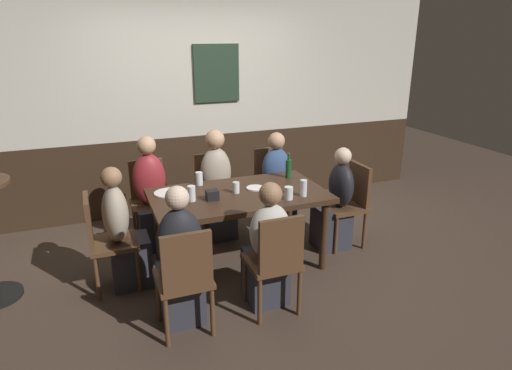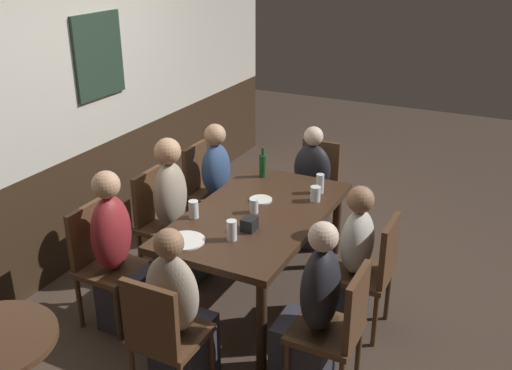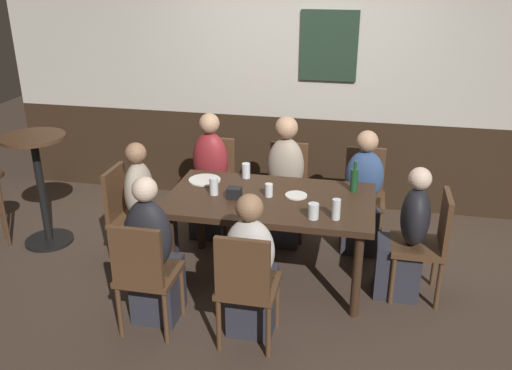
{
  "view_description": "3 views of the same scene",
  "coord_description": "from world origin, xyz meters",
  "px_view_note": "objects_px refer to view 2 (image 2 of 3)",
  "views": [
    {
      "loc": [
        -1.25,
        -3.69,
        2.17
      ],
      "look_at": [
        0.14,
        -0.1,
        0.84
      ],
      "focal_mm": 31.07,
      "sensor_mm": 36.0,
      "label": 1
    },
    {
      "loc": [
        -3.46,
        -1.7,
        2.6
      ],
      "look_at": [
        0.01,
        0.01,
        0.95
      ],
      "focal_mm": 40.96,
      "sensor_mm": 36.0,
      "label": 2
    },
    {
      "loc": [
        0.7,
        -3.88,
        2.48
      ],
      "look_at": [
        -0.1,
        -0.09,
        0.87
      ],
      "focal_mm": 38.26,
      "sensor_mm": 36.0,
      "label": 3
    }
  ],
  "objects_px": {
    "dining_table": "(257,222)",
    "chair_right_far": "(206,187)",
    "person_mid_far": "(177,221)",
    "beer_glass_tall": "(194,210)",
    "beer_bottle_green": "(263,165)",
    "plate_white_large": "(185,241)",
    "beer_glass_half": "(254,207)",
    "plate_white_small": "(261,200)",
    "chair_head_east": "(316,184)",
    "person_right_far": "(221,193)",
    "chair_mid_far": "(160,218)",
    "person_left_near": "(312,321)",
    "chair_left_far": "(102,259)",
    "person_mid_near": "(348,268)",
    "chair_head_west": "(163,334)",
    "chair_mid_near": "(372,269)",
    "pint_glass_stout": "(315,195)",
    "person_left_far": "(120,263)",
    "pint_glass_amber": "(232,232)",
    "person_head_west": "(179,323)",
    "person_head_east": "(309,195)",
    "chair_left_near": "(338,326)",
    "condiment_caddy": "(249,224)",
    "pint_glass_pale": "(320,185)"
  },
  "relations": [
    {
      "from": "chair_head_east",
      "to": "person_right_far",
      "type": "height_order",
      "value": "person_right_far"
    },
    {
      "from": "chair_mid_far",
      "to": "person_head_east",
      "type": "height_order",
      "value": "person_head_east"
    },
    {
      "from": "dining_table",
      "to": "chair_right_far",
      "type": "xyz_separation_m",
      "value": [
        0.72,
        0.88,
        -0.16
      ]
    },
    {
      "from": "person_left_far",
      "to": "plate_white_large",
      "type": "xyz_separation_m",
      "value": [
        0.1,
        -0.49,
        0.25
      ]
    },
    {
      "from": "beer_glass_half",
      "to": "condiment_caddy",
      "type": "height_order",
      "value": "beer_glass_half"
    },
    {
      "from": "chair_right_far",
      "to": "person_mid_far",
      "type": "height_order",
      "value": "person_mid_far"
    },
    {
      "from": "dining_table",
      "to": "person_mid_far",
      "type": "height_order",
      "value": "person_mid_far"
    },
    {
      "from": "dining_table",
      "to": "person_right_far",
      "type": "relative_size",
      "value": 1.47
    },
    {
      "from": "beer_glass_half",
      "to": "person_left_near",
      "type": "bearing_deg",
      "value": -133.64
    },
    {
      "from": "chair_right_far",
      "to": "person_left_far",
      "type": "height_order",
      "value": "person_left_far"
    },
    {
      "from": "person_head_east",
      "to": "beer_bottle_green",
      "type": "xyz_separation_m",
      "value": [
        -0.43,
        0.26,
        0.4
      ]
    },
    {
      "from": "dining_table",
      "to": "chair_head_east",
      "type": "bearing_deg",
      "value": 0.0
    },
    {
      "from": "chair_head_west",
      "to": "chair_left_far",
      "type": "height_order",
      "value": "same"
    },
    {
      "from": "chair_head_east",
      "to": "pint_glass_stout",
      "type": "bearing_deg",
      "value": -160.17
    },
    {
      "from": "person_left_near",
      "to": "beer_glass_tall",
      "type": "bearing_deg",
      "value": 68.15
    },
    {
      "from": "chair_right_far",
      "to": "chair_mid_far",
      "type": "distance_m",
      "value": 0.72
    },
    {
      "from": "chair_mid_near",
      "to": "chair_left_far",
      "type": "xyz_separation_m",
      "value": [
        -0.72,
        1.76,
        0.0
      ]
    },
    {
      "from": "person_mid_far",
      "to": "beer_bottle_green",
      "type": "distance_m",
      "value": 0.85
    },
    {
      "from": "chair_right_far",
      "to": "chair_head_west",
      "type": "distance_m",
      "value": 2.14
    },
    {
      "from": "beer_glass_half",
      "to": "plate_white_small",
      "type": "distance_m",
      "value": 0.22
    },
    {
      "from": "person_left_far",
      "to": "condiment_caddy",
      "type": "height_order",
      "value": "person_left_far"
    },
    {
      "from": "chair_left_far",
      "to": "person_mid_near",
      "type": "height_order",
      "value": "person_mid_near"
    },
    {
      "from": "pint_glass_amber",
      "to": "plate_white_small",
      "type": "height_order",
      "value": "pint_glass_amber"
    },
    {
      "from": "chair_left_far",
      "to": "beer_bottle_green",
      "type": "distance_m",
      "value": 1.53
    },
    {
      "from": "beer_bottle_green",
      "to": "chair_mid_far",
      "type": "bearing_deg",
      "value": 135.83
    },
    {
      "from": "person_mid_far",
      "to": "person_left_near",
      "type": "xyz_separation_m",
      "value": [
        -0.72,
        -1.43,
        -0.03
      ]
    },
    {
      "from": "person_right_far",
      "to": "chair_left_near",
      "type": "bearing_deg",
      "value": -132.01
    },
    {
      "from": "dining_table",
      "to": "chair_right_far",
      "type": "height_order",
      "value": "chair_right_far"
    },
    {
      "from": "person_head_west",
      "to": "plate_white_small",
      "type": "xyz_separation_m",
      "value": [
        1.26,
        0.07,
        0.28
      ]
    },
    {
      "from": "person_right_far",
      "to": "person_left_far",
      "type": "bearing_deg",
      "value": 179.89
    },
    {
      "from": "chair_mid_far",
      "to": "beer_glass_half",
      "type": "distance_m",
      "value": 0.91
    },
    {
      "from": "chair_head_east",
      "to": "person_mid_near",
      "type": "bearing_deg",
      "value": -149.89
    },
    {
      "from": "beer_glass_tall",
      "to": "dining_table",
      "type": "bearing_deg",
      "value": -52.43
    },
    {
      "from": "pint_glass_pale",
      "to": "beer_glass_half",
      "type": "bearing_deg",
      "value": 151.14
    },
    {
      "from": "person_right_far",
      "to": "chair_head_west",
      "type": "bearing_deg",
      "value": -159.86
    },
    {
      "from": "pint_glass_amber",
      "to": "beer_bottle_green",
      "type": "distance_m",
      "value": 1.13
    },
    {
      "from": "chair_right_far",
      "to": "person_left_near",
      "type": "height_order",
      "value": "person_left_near"
    },
    {
      "from": "person_mid_far",
      "to": "pint_glass_stout",
      "type": "distance_m",
      "value": 1.13
    },
    {
      "from": "person_right_far",
      "to": "pint_glass_amber",
      "type": "bearing_deg",
      "value": -147.38
    },
    {
      "from": "beer_bottle_green",
      "to": "plate_white_large",
      "type": "height_order",
      "value": "beer_bottle_green"
    },
    {
      "from": "person_left_far",
      "to": "person_mid_far",
      "type": "bearing_deg",
      "value": 0.06
    },
    {
      "from": "person_left_far",
      "to": "beer_bottle_green",
      "type": "relative_size",
      "value": 4.56
    },
    {
      "from": "person_right_far",
      "to": "person_left_far",
      "type": "distance_m",
      "value": 1.44
    },
    {
      "from": "chair_left_far",
      "to": "plate_white_small",
      "type": "bearing_deg",
      "value": -41.7
    },
    {
      "from": "chair_head_west",
      "to": "chair_mid_near",
      "type": "bearing_deg",
      "value": -35.51
    },
    {
      "from": "chair_mid_near",
      "to": "pint_glass_amber",
      "type": "xyz_separation_m",
      "value": [
        -0.45,
        0.84,
        0.3
      ]
    },
    {
      "from": "pint_glass_stout",
      "to": "pint_glass_amber",
      "type": "xyz_separation_m",
      "value": [
        -0.83,
        0.27,
        0.01
      ]
    },
    {
      "from": "plate_white_large",
      "to": "beer_glass_half",
      "type": "bearing_deg",
      "value": -19.77
    },
    {
      "from": "chair_mid_near",
      "to": "chair_left_far",
      "type": "distance_m",
      "value": 1.9
    },
    {
      "from": "plate_white_large",
      "to": "person_head_west",
      "type": "bearing_deg",
      "value": -152.95
    }
  ]
}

